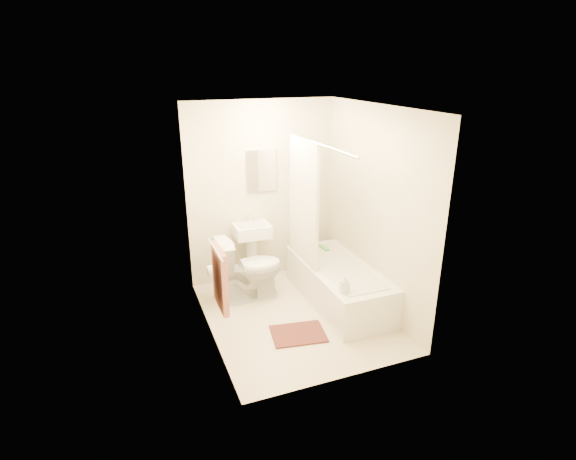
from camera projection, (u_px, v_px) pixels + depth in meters
name	position (u px, v px, depth m)	size (l,w,h in m)	color
floor	(296.00, 316.00, 5.32)	(2.40, 2.40, 0.00)	beige
ceiling	(297.00, 107.00, 4.48)	(2.40, 2.40, 0.00)	white
wall_back	(262.00, 193.00, 5.95)	(2.00, 0.02, 2.40)	beige
wall_left	(205.00, 232.00, 4.56)	(0.02, 2.40, 2.40)	beige
wall_right	(375.00, 210.00, 5.24)	(0.02, 2.40, 2.40)	beige
mirror	(262.00, 171.00, 5.83)	(0.40, 0.03, 0.55)	white
curtain_rod	(319.00, 144.00, 4.81)	(0.03, 0.03, 1.70)	silver
shower_curtain	(304.00, 203.00, 5.43)	(0.04, 0.80, 1.55)	silver
towel_bar	(215.00, 249.00, 4.39)	(0.02, 0.02, 0.60)	silver
towel	(220.00, 278.00, 4.51)	(0.06, 0.45, 0.66)	#CC7266
toilet_paper	(213.00, 271.00, 4.86)	(0.12, 0.12, 0.11)	white
toilet	(250.00, 268.00, 5.60)	(0.46, 0.83, 0.81)	white
sink	(252.00, 250.00, 6.02)	(0.46, 0.37, 0.91)	white
bathtub	(338.00, 284.00, 5.58)	(0.74, 1.68, 0.47)	white
bath_mat	(298.00, 334.00, 4.95)	(0.58, 0.44, 0.02)	#56251E
soap_bottle	(345.00, 284.00, 4.84)	(0.09, 0.09, 0.20)	silver
scrub_brush	(324.00, 248.00, 6.00)	(0.06, 0.19, 0.04)	#4CC256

